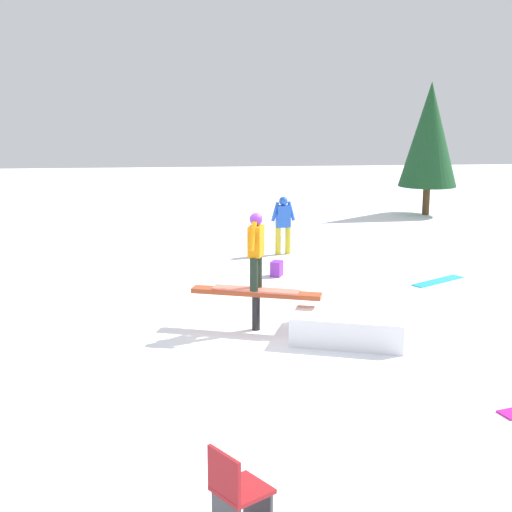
# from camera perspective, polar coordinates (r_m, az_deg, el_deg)

# --- Properties ---
(ground_plane) EXTENTS (60.00, 60.00, 0.00)m
(ground_plane) POSITION_cam_1_polar(r_m,az_deg,el_deg) (12.28, -0.00, -5.90)
(ground_plane) COLOR white
(rail_feature) EXTENTS (2.21, 0.98, 0.69)m
(rail_feature) POSITION_cam_1_polar(r_m,az_deg,el_deg) (12.11, -0.00, -3.27)
(rail_feature) COLOR black
(rail_feature) RESTS_ON ground
(snow_kicker_ramp) EXTENTS (2.18, 1.99, 0.47)m
(snow_kicker_ramp) POSITION_cam_1_polar(r_m,az_deg,el_deg) (11.96, 7.56, -5.34)
(snow_kicker_ramp) COLOR white
(snow_kicker_ramp) RESTS_ON ground
(main_rider_on_rail) EXTENTS (1.50, 0.77, 1.33)m
(main_rider_on_rail) POSITION_cam_1_polar(r_m,az_deg,el_deg) (11.92, -0.00, 0.25)
(main_rider_on_rail) COLOR #F36D58
(main_rider_on_rail) RESTS_ON rail_feature
(bystander_blue) EXTENTS (0.64, 0.27, 1.47)m
(bystander_blue) POSITION_cam_1_polar(r_m,az_deg,el_deg) (18.00, 2.19, 2.73)
(bystander_blue) COLOR gold
(bystander_blue) RESTS_ON ground
(loose_snowboard_cyan) EXTENTS (1.36, 1.02, 0.02)m
(loose_snowboard_cyan) POSITION_cam_1_polar(r_m,az_deg,el_deg) (15.92, 14.35, -1.96)
(loose_snowboard_cyan) COLOR #26B5CE
(loose_snowboard_cyan) RESTS_ON ground
(folding_chair) EXTENTS (0.61, 0.61, 0.88)m
(folding_chair) POSITION_cam_1_polar(r_m,az_deg,el_deg) (6.69, -1.48, -18.66)
(folding_chair) COLOR #3F3F44
(folding_chair) RESTS_ON ground
(backpack_on_snow) EXTENTS (0.33, 0.36, 0.34)m
(backpack_on_snow) POSITION_cam_1_polar(r_m,az_deg,el_deg) (15.87, 1.67, -1.02)
(backpack_on_snow) COLOR purple
(backpack_on_snow) RESTS_ON ground
(pine_tree_near) EXTENTS (1.95, 1.95, 4.44)m
(pine_tree_near) POSITION_cam_1_polar(r_m,az_deg,el_deg) (24.80, 13.71, 9.40)
(pine_tree_near) COLOR #4C331E
(pine_tree_near) RESTS_ON ground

